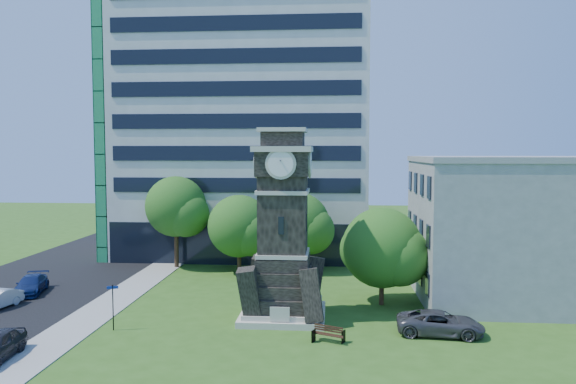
# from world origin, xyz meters

# --- Properties ---
(ground) EXTENTS (160.00, 160.00, 0.00)m
(ground) POSITION_xyz_m (0.00, 0.00, 0.00)
(ground) COLOR #2F5518
(ground) RESTS_ON ground
(sidewalk) EXTENTS (3.00, 70.00, 0.06)m
(sidewalk) POSITION_xyz_m (-9.50, 5.00, 0.03)
(sidewalk) COLOR gray
(sidewalk) RESTS_ON ground
(street) EXTENTS (14.00, 80.00, 0.02)m
(street) POSITION_xyz_m (-18.00, 5.00, 0.01)
(street) COLOR black
(street) RESTS_ON ground
(clock_tower) EXTENTS (5.40, 5.40, 12.22)m
(clock_tower) POSITION_xyz_m (3.00, 2.00, 5.28)
(clock_tower) COLOR beige
(clock_tower) RESTS_ON ground
(office_tall) EXTENTS (26.20, 15.11, 28.60)m
(office_tall) POSITION_xyz_m (-3.20, 25.84, 14.22)
(office_tall) COLOR silver
(office_tall) RESTS_ON ground
(office_low) EXTENTS (15.20, 12.20, 10.40)m
(office_low) POSITION_xyz_m (19.97, 8.00, 5.21)
(office_low) COLOR #999C9F
(office_low) RESTS_ON ground
(car_street_north) EXTENTS (2.95, 4.91, 1.33)m
(car_street_north) POSITION_xyz_m (-16.64, 6.60, 0.67)
(car_street_north) COLOR navy
(car_street_north) RESTS_ON ground
(car_east_lot) EXTENTS (5.25, 2.81, 1.40)m
(car_east_lot) POSITION_xyz_m (12.50, -0.80, 0.70)
(car_east_lot) COLOR #434347
(car_east_lot) RESTS_ON ground
(park_bench) EXTENTS (1.79, 0.48, 0.92)m
(park_bench) POSITION_xyz_m (5.97, -2.56, 0.49)
(park_bench) COLOR black
(park_bench) RESTS_ON ground
(street_sign) EXTENTS (0.67, 0.07, 2.78)m
(street_sign) POSITION_xyz_m (-6.97, -1.48, 1.74)
(street_sign) COLOR black
(street_sign) RESTS_ON ground
(tree_nw) EXTENTS (6.16, 5.60, 8.50)m
(tree_nw) POSITION_xyz_m (-8.20, 16.95, 5.47)
(tree_nw) COLOR #332114
(tree_nw) RESTS_ON ground
(tree_nc) EXTENTS (6.03, 5.48, 6.98)m
(tree_nc) POSITION_xyz_m (-1.93, 14.68, 4.07)
(tree_nc) COLOR #332114
(tree_nc) RESTS_ON ground
(tree_ne) EXTENTS (6.28, 5.71, 7.10)m
(tree_ne) POSITION_xyz_m (3.16, 16.38, 4.08)
(tree_ne) COLOR #332114
(tree_ne) RESTS_ON ground
(tree_east) EXTENTS (6.18, 5.62, 6.86)m
(tree_east) POSITION_xyz_m (9.71, 5.56, 3.89)
(tree_east) COLOR #332114
(tree_east) RESTS_ON ground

